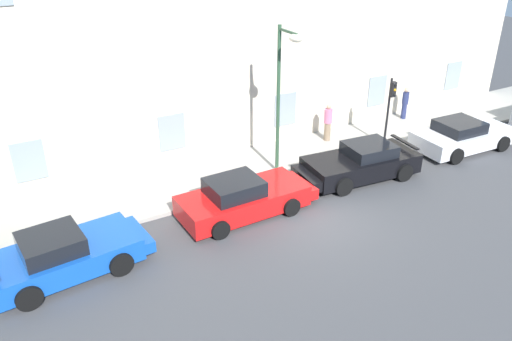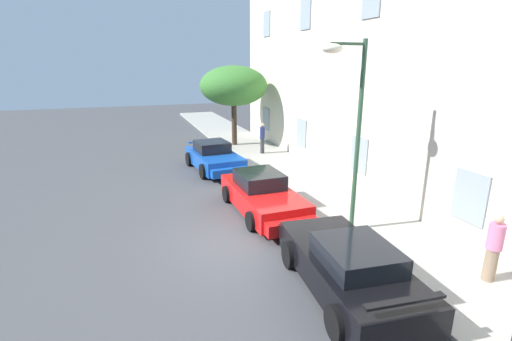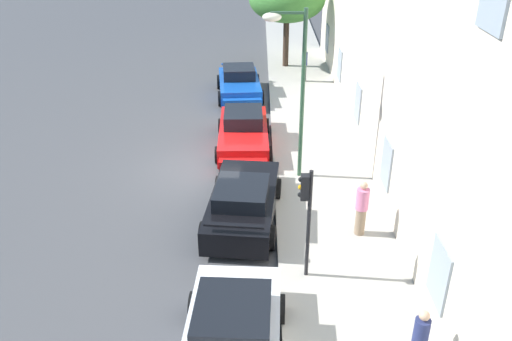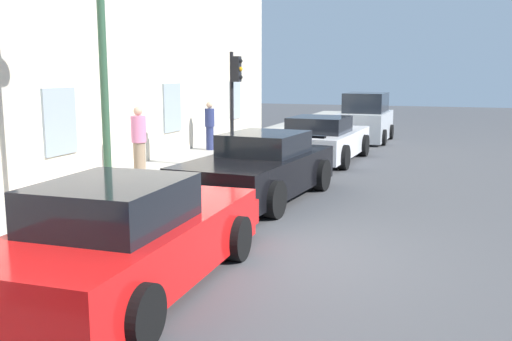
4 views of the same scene
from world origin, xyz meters
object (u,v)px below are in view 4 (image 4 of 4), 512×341
object	(u,v)px
hatchback_parked	(366,120)
sportscar_tail_end	(324,140)
pedestrian_strolling	(210,125)
sportscar_yellow_flank	(135,237)
sportscar_white_middle	(255,171)
traffic_light	(235,89)
pedestrian_bystander	(139,141)

from	to	relation	value
hatchback_parked	sportscar_tail_end	bearing A→B (deg)	174.90
sportscar_tail_end	pedestrian_strolling	bearing A→B (deg)	89.33
sportscar_yellow_flank	sportscar_white_middle	bearing A→B (deg)	1.68
traffic_light	pedestrian_strolling	world-z (taller)	traffic_light
sportscar_white_middle	sportscar_yellow_flank	bearing A→B (deg)	-178.32
pedestrian_bystander	hatchback_parked	bearing A→B (deg)	-21.21
sportscar_yellow_flank	pedestrian_strolling	distance (m)	11.88
sportscar_white_middle	pedestrian_strolling	distance (m)	7.21
sportscar_yellow_flank	sportscar_white_middle	xyz separation A→B (m)	(5.08, 0.15, 0.02)
sportscar_yellow_flank	sportscar_tail_end	xyz separation A→B (m)	(11.18, 0.04, 0.01)
sportscar_yellow_flank	sportscar_white_middle	world-z (taller)	sportscar_yellow_flank
sportscar_yellow_flank	pedestrian_strolling	bearing A→B (deg)	19.16
sportscar_tail_end	pedestrian_bystander	xyz separation A→B (m)	(-5.01, 3.54, 0.40)
traffic_light	pedestrian_bystander	size ratio (longest dim) A/B	1.79
sportscar_white_middle	traffic_light	distance (m)	3.79
traffic_light	pedestrian_strolling	bearing A→B (deg)	34.07
hatchback_parked	pedestrian_bystander	xyz separation A→B (m)	(-10.36, 4.02, 0.17)
sportscar_tail_end	pedestrian_bystander	bearing A→B (deg)	144.73
hatchback_parked	pedestrian_strolling	size ratio (longest dim) A/B	2.24
sportscar_yellow_flank	sportscar_tail_end	size ratio (longest dim) A/B	0.98
sportscar_white_middle	hatchback_parked	size ratio (longest dim) A/B	1.42
sportscar_tail_end	traffic_light	xyz separation A→B (m)	(-3.09, 1.74, 1.64)
pedestrian_strolling	hatchback_parked	bearing A→B (deg)	-39.28
sportscar_tail_end	pedestrian_strolling	distance (m)	3.88
sportscar_white_middle	sportscar_tail_end	distance (m)	6.10
sportscar_tail_end	sportscar_yellow_flank	bearing A→B (deg)	-179.82
sportscar_tail_end	traffic_light	bearing A→B (deg)	150.60
hatchback_parked	pedestrian_bystander	distance (m)	11.11
sportscar_yellow_flank	pedestrian_bystander	world-z (taller)	pedestrian_bystander
sportscar_yellow_flank	pedestrian_strolling	world-z (taller)	pedestrian_strolling
pedestrian_strolling	pedestrian_bystander	size ratio (longest dim) A/B	0.93
hatchback_parked	pedestrian_strolling	xyz separation A→B (m)	(-5.31, 4.34, 0.12)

